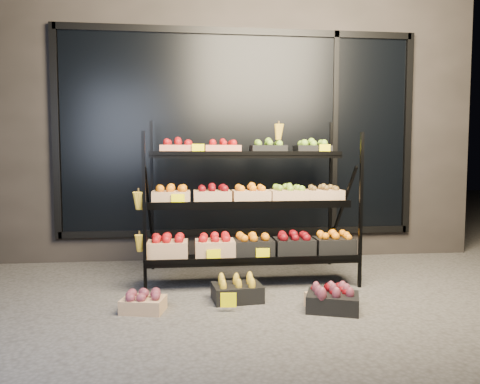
{
  "coord_description": "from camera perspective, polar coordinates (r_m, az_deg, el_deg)",
  "views": [
    {
      "loc": [
        -0.63,
        -4.12,
        1.28
      ],
      "look_at": [
        -0.1,
        0.55,
        0.91
      ],
      "focal_mm": 35.0,
      "sensor_mm": 36.0,
      "label": 1
    }
  ],
  "objects": [
    {
      "name": "tag_floor_a",
      "position": [
        3.93,
        -1.42,
        -13.59
      ],
      "size": [
        0.13,
        0.01,
        0.12
      ],
      "primitive_type": "cube",
      "color": "#FFF400",
      "rests_on": "ground"
    },
    {
      "name": "floor_crate_midright",
      "position": [
        4.1,
        10.95,
        -12.49
      ],
      "size": [
        0.43,
        0.37,
        0.19
      ],
      "rotation": [
        0.0,
        0.0,
        0.33
      ],
      "color": "tan",
      "rests_on": "ground"
    },
    {
      "name": "floor_crate_left",
      "position": [
        4.01,
        -11.71,
        -12.96
      ],
      "size": [
        0.38,
        0.32,
        0.18
      ],
      "rotation": [
        0.0,
        0.0,
        -0.22
      ],
      "color": "tan",
      "rests_on": "ground"
    },
    {
      "name": "display_rack",
      "position": [
        4.79,
        1.1,
        -1.43
      ],
      "size": [
        2.18,
        1.02,
        1.73
      ],
      "color": "black",
      "rests_on": "ground"
    },
    {
      "name": "floor_crate_right",
      "position": [
        4.03,
        11.24,
        -12.69
      ],
      "size": [
        0.5,
        0.43,
        0.21
      ],
      "rotation": [
        0.0,
        0.0,
        -0.35
      ],
      "color": "black",
      "rests_on": "ground"
    },
    {
      "name": "ground",
      "position": [
        4.36,
        2.22,
        -12.58
      ],
      "size": [
        24.0,
        24.0,
        0.0
      ],
      "primitive_type": "plane",
      "color": "#514F4C",
      "rests_on": "ground"
    },
    {
      "name": "building",
      "position": [
        6.76,
        -1.09,
        8.45
      ],
      "size": [
        6.0,
        2.08,
        3.5
      ],
      "color": "#2D2826",
      "rests_on": "ground"
    },
    {
      "name": "floor_crate_midleft",
      "position": [
        4.21,
        -0.35,
        -11.81
      ],
      "size": [
        0.45,
        0.36,
        0.21
      ],
      "rotation": [
        0.0,
        0.0,
        0.11
      ],
      "color": "black",
      "rests_on": "ground"
    }
  ]
}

